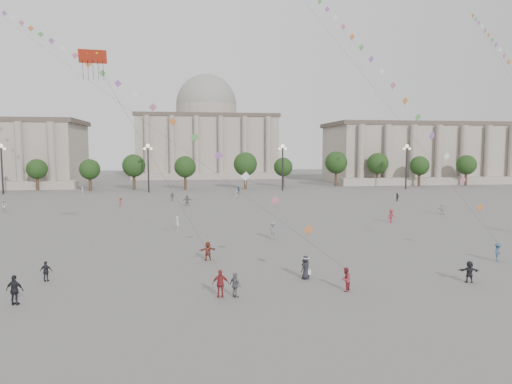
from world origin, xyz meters
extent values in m
plane|color=#5E5C59|center=(0.00, 0.00, 0.00)|extent=(360.00, 360.00, 0.00)
cube|color=#A39889|center=(75.00, 95.00, 8.00)|extent=(80.00, 22.00, 16.00)
cube|color=brown|center=(75.00, 95.00, 16.60)|extent=(81.60, 22.44, 1.20)
cube|color=#A39889|center=(75.00, 82.00, 1.00)|extent=(84.00, 4.00, 2.00)
cube|color=#A39889|center=(0.00, 130.00, 10.00)|extent=(46.00, 30.00, 20.00)
cube|color=brown|center=(0.00, 130.00, 20.60)|extent=(46.92, 30.60, 1.20)
cube|color=#A39889|center=(0.00, 113.00, 1.00)|extent=(48.30, 4.00, 2.00)
cylinder|color=#A39889|center=(0.00, 130.00, 22.50)|extent=(21.00, 21.00, 5.00)
sphere|color=gray|center=(0.00, 130.00, 25.00)|extent=(21.00, 21.00, 21.00)
cylinder|color=#3C2A1E|center=(-42.00, 78.00, 1.76)|extent=(0.70, 0.70, 3.52)
sphere|color=black|center=(-42.00, 78.00, 5.44)|extent=(5.12, 5.12, 5.12)
cylinder|color=#3C2A1E|center=(-30.00, 78.00, 1.76)|extent=(0.70, 0.70, 3.52)
sphere|color=black|center=(-30.00, 78.00, 5.44)|extent=(5.12, 5.12, 5.12)
cylinder|color=#3C2A1E|center=(-18.00, 78.00, 1.76)|extent=(0.70, 0.70, 3.52)
sphere|color=black|center=(-18.00, 78.00, 5.44)|extent=(5.12, 5.12, 5.12)
cylinder|color=#3C2A1E|center=(-6.00, 78.00, 1.76)|extent=(0.70, 0.70, 3.52)
sphere|color=black|center=(-6.00, 78.00, 5.44)|extent=(5.12, 5.12, 5.12)
cylinder|color=#3C2A1E|center=(6.00, 78.00, 1.76)|extent=(0.70, 0.70, 3.52)
sphere|color=black|center=(6.00, 78.00, 5.44)|extent=(5.12, 5.12, 5.12)
cylinder|color=#3C2A1E|center=(18.00, 78.00, 1.76)|extent=(0.70, 0.70, 3.52)
sphere|color=black|center=(18.00, 78.00, 5.44)|extent=(5.12, 5.12, 5.12)
cylinder|color=#3C2A1E|center=(30.00, 78.00, 1.76)|extent=(0.70, 0.70, 3.52)
sphere|color=black|center=(30.00, 78.00, 5.44)|extent=(5.12, 5.12, 5.12)
cylinder|color=#3C2A1E|center=(42.00, 78.00, 1.76)|extent=(0.70, 0.70, 3.52)
sphere|color=black|center=(42.00, 78.00, 5.44)|extent=(5.12, 5.12, 5.12)
cylinder|color=#3C2A1E|center=(54.00, 78.00, 1.76)|extent=(0.70, 0.70, 3.52)
sphere|color=black|center=(54.00, 78.00, 5.44)|extent=(5.12, 5.12, 5.12)
cylinder|color=#3C2A1E|center=(66.00, 78.00, 1.76)|extent=(0.70, 0.70, 3.52)
sphere|color=black|center=(66.00, 78.00, 5.44)|extent=(5.12, 5.12, 5.12)
cylinder|color=#262628|center=(-45.00, 70.00, 5.00)|extent=(0.36, 0.36, 10.00)
sphere|color=#FFE5B2|center=(-45.00, 70.00, 10.20)|extent=(0.90, 0.90, 0.90)
sphere|color=#FFE5B2|center=(-44.30, 70.00, 9.60)|extent=(0.60, 0.60, 0.60)
cylinder|color=#262628|center=(-15.00, 70.00, 5.00)|extent=(0.36, 0.36, 10.00)
sphere|color=#FFE5B2|center=(-15.00, 70.00, 10.20)|extent=(0.90, 0.90, 0.90)
sphere|color=#FFE5B2|center=(-15.70, 70.00, 9.60)|extent=(0.60, 0.60, 0.60)
sphere|color=#FFE5B2|center=(-14.30, 70.00, 9.60)|extent=(0.60, 0.60, 0.60)
cylinder|color=#262628|center=(15.00, 70.00, 5.00)|extent=(0.36, 0.36, 10.00)
sphere|color=#FFE5B2|center=(15.00, 70.00, 10.20)|extent=(0.90, 0.90, 0.90)
sphere|color=#FFE5B2|center=(14.30, 70.00, 9.60)|extent=(0.60, 0.60, 0.60)
sphere|color=#FFE5B2|center=(15.70, 70.00, 9.60)|extent=(0.60, 0.60, 0.60)
cylinder|color=#262628|center=(45.00, 70.00, 5.00)|extent=(0.36, 0.36, 10.00)
sphere|color=#FFE5B2|center=(45.00, 70.00, 10.20)|extent=(0.90, 0.90, 0.90)
sphere|color=#FFE5B2|center=(44.30, 70.00, 9.60)|extent=(0.60, 0.60, 0.60)
sphere|color=#FFE5B2|center=(45.70, 70.00, 9.60)|extent=(0.60, 0.60, 0.60)
imported|color=#344A77|center=(4.16, 63.81, 0.82)|extent=(1.03, 0.80, 1.63)
imported|color=beige|center=(-33.64, 40.63, 0.93)|extent=(1.12, 1.02, 1.86)
imported|color=black|center=(13.73, -2.89, 0.78)|extent=(1.52, 0.77, 1.57)
imported|color=white|center=(3.21, 58.38, 0.77)|extent=(1.35, 1.31, 1.54)
imported|color=slate|center=(2.69, 14.60, 0.95)|extent=(1.38, 1.05, 1.90)
imported|color=#B9B9B4|center=(30.68, 29.62, 0.75)|extent=(1.45, 0.71, 1.49)
imported|color=maroon|center=(19.87, 23.27, 0.86)|extent=(1.26, 0.97, 1.73)
imported|color=black|center=(31.61, 46.29, 0.75)|extent=(1.25, 1.32, 1.49)
imported|color=silver|center=(-28.49, 68.00, 0.84)|extent=(0.53, 0.69, 1.68)
imported|color=slate|center=(-6.45, 44.63, 0.91)|extent=(1.74, 0.71, 1.82)
imported|color=silver|center=(-7.47, 22.18, 0.78)|extent=(0.57, 0.67, 1.56)
imported|color=slate|center=(-9.24, 52.62, 0.78)|extent=(0.98, 0.60, 1.56)
imported|color=#9B3E2A|center=(-17.31, 44.76, 0.81)|extent=(0.66, 1.08, 1.62)
imported|color=maroon|center=(-4.05, -3.65, 0.91)|extent=(1.10, 0.52, 1.82)
imported|color=black|center=(-16.56, -3.30, 0.93)|extent=(1.16, 0.67, 1.86)
imported|color=maroon|center=(-4.48, 6.36, 0.81)|extent=(1.57, 0.75, 1.63)
imported|color=slate|center=(-3.12, -3.79, 0.81)|extent=(0.88, 1.00, 1.62)
imported|color=black|center=(-16.23, 1.69, 0.74)|extent=(0.90, 0.45, 1.48)
imported|color=maroon|center=(4.33, -3.53, 0.81)|extent=(0.96, 1.00, 1.62)
imported|color=#30526D|center=(19.86, 2.47, 0.78)|extent=(1.12, 1.13, 1.56)
imported|color=black|center=(2.39, -0.35, 0.86)|extent=(1.00, 0.96, 1.72)
cone|color=white|center=(2.39, -0.35, 1.62)|extent=(0.52, 0.52, 0.14)
cylinder|color=white|center=(2.39, -0.35, 1.56)|extent=(0.60, 0.60, 0.02)
cube|color=white|center=(2.64, -0.50, 0.55)|extent=(0.22, 0.10, 0.35)
cube|color=#A92612|center=(-13.59, 7.08, 16.97)|extent=(2.24, 0.74, 1.02)
cube|color=#188831|center=(-13.94, 7.04, 17.22)|extent=(0.37, 0.23, 0.34)
cube|color=#1E45A5|center=(-13.24, 7.04, 17.22)|extent=(0.37, 0.23, 0.34)
sphere|color=gold|center=(-13.94, 7.00, 17.22)|extent=(0.20, 0.20, 0.20)
sphere|color=gold|center=(-13.24, 7.00, 17.22)|extent=(0.20, 0.20, 0.20)
cylinder|color=#3F3F3F|center=(-8.82, 1.71, 9.29)|extent=(0.02, 0.02, 21.04)
cylinder|color=#3F3F3F|center=(-18.17, 24.06, 18.01)|extent=(0.02, 0.02, 78.48)
cube|color=#CD6E30|center=(2.38, -1.13, 3.80)|extent=(0.76, 0.25, 0.76)
cube|color=#BD6483|center=(0.42, 1.27, 5.64)|extent=(0.76, 0.25, 0.76)
cube|color=white|center=(-1.54, 3.67, 7.35)|extent=(0.76, 0.25, 0.76)
cube|color=#9A55AB|center=(-3.49, 6.07, 8.97)|extent=(0.76, 0.25, 0.76)
cube|color=#53A34B|center=(-5.45, 8.47, 10.52)|extent=(0.76, 0.25, 0.76)
cube|color=#CD6E30|center=(-7.41, 10.87, 12.04)|extent=(0.76, 0.25, 0.76)
cube|color=#BD6483|center=(-9.36, 13.26, 13.51)|extent=(0.76, 0.25, 0.76)
cube|color=white|center=(-11.32, 15.66, 14.96)|extent=(0.76, 0.25, 0.76)
cube|color=#9A55AB|center=(-13.28, 18.06, 16.37)|extent=(0.76, 0.25, 0.76)
cube|color=#53A34B|center=(-15.23, 20.46, 17.77)|extent=(0.76, 0.25, 0.76)
cube|color=#CD6E30|center=(-17.19, 22.86, 19.14)|extent=(0.76, 0.25, 0.76)
cube|color=#BD6483|center=(-19.15, 25.26, 20.49)|extent=(0.76, 0.25, 0.76)
cube|color=white|center=(-21.10, 27.66, 21.83)|extent=(0.76, 0.25, 0.76)
cube|color=#9A55AB|center=(-23.06, 30.06, 23.15)|extent=(0.76, 0.25, 0.76)
cube|color=#53A34B|center=(-25.02, 32.46, 24.46)|extent=(0.76, 0.25, 0.76)
cube|color=#CD6E30|center=(-26.97, 34.86, 25.76)|extent=(0.76, 0.25, 0.76)
cube|color=#BD6483|center=(-28.93, 37.25, 27.04)|extent=(0.76, 0.25, 0.76)
cube|color=white|center=(-30.88, 39.65, 28.31)|extent=(0.76, 0.25, 0.76)
cube|color=#9A55AB|center=(-32.84, 42.05, 29.57)|extent=(0.76, 0.25, 0.76)
cylinder|color=#3F3F3F|center=(12.92, 30.00, 25.87)|extent=(0.02, 0.02, 74.84)
cube|color=#CD6E30|center=(19.37, 4.43, 4.37)|extent=(0.76, 0.25, 0.76)
cube|color=#BD6483|center=(18.87, 6.40, 6.67)|extent=(0.76, 0.25, 0.76)
cube|color=white|center=(18.38, 8.37, 8.80)|extent=(0.76, 0.25, 0.76)
cube|color=#9A55AB|center=(17.88, 10.33, 10.82)|extent=(0.76, 0.25, 0.76)
cube|color=#53A34B|center=(17.38, 12.30, 12.77)|extent=(0.76, 0.25, 0.76)
cube|color=#CD6E30|center=(16.89, 14.27, 14.66)|extent=(0.76, 0.25, 0.76)
cube|color=#BD6483|center=(16.39, 16.24, 16.50)|extent=(0.76, 0.25, 0.76)
cube|color=white|center=(15.90, 18.20, 18.30)|extent=(0.76, 0.25, 0.76)
cube|color=#9A55AB|center=(15.40, 20.17, 20.07)|extent=(0.76, 0.25, 0.76)
cube|color=#53A34B|center=(14.90, 22.14, 21.81)|extent=(0.76, 0.25, 0.76)
cube|color=#CD6E30|center=(14.41, 24.10, 23.53)|extent=(0.76, 0.25, 0.76)
cube|color=#BD6483|center=(13.91, 26.07, 25.22)|extent=(0.76, 0.25, 0.76)
cube|color=white|center=(13.42, 28.04, 26.89)|extent=(0.76, 0.25, 0.76)
cube|color=#9A55AB|center=(12.92, 30.00, 28.54)|extent=(0.76, 0.25, 0.76)
cube|color=#53A34B|center=(12.43, 31.97, 30.17)|extent=(0.76, 0.25, 0.76)
cube|color=#CD6E30|center=(40.52, 30.05, 22.29)|extent=(0.76, 0.25, 0.76)
cube|color=#BD6483|center=(41.14, 31.93, 23.55)|extent=(0.76, 0.25, 0.76)
cube|color=white|center=(41.77, 33.81, 24.79)|extent=(0.76, 0.25, 0.76)
cube|color=#9A55AB|center=(42.39, 35.70, 26.02)|extent=(0.76, 0.25, 0.76)
cube|color=#53A34B|center=(43.01, 37.58, 27.24)|extent=(0.76, 0.25, 0.76)
cube|color=#CD6E30|center=(43.64, 39.46, 28.45)|extent=(0.76, 0.25, 0.76)
cube|color=#BD6483|center=(44.26, 41.35, 29.65)|extent=(0.76, 0.25, 0.76)
cube|color=white|center=(44.88, 43.23, 30.85)|extent=(0.76, 0.25, 0.76)
cube|color=#9A55AB|center=(45.51, 45.12, 32.03)|extent=(0.76, 0.25, 0.76)
cube|color=#53A34B|center=(46.13, 47.00, 33.20)|extent=(0.76, 0.25, 0.76)
cube|color=#CD6E30|center=(46.75, 48.88, 34.37)|extent=(0.76, 0.25, 0.76)
camera|label=1|loc=(-5.86, -32.18, 9.48)|focal=32.00mm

